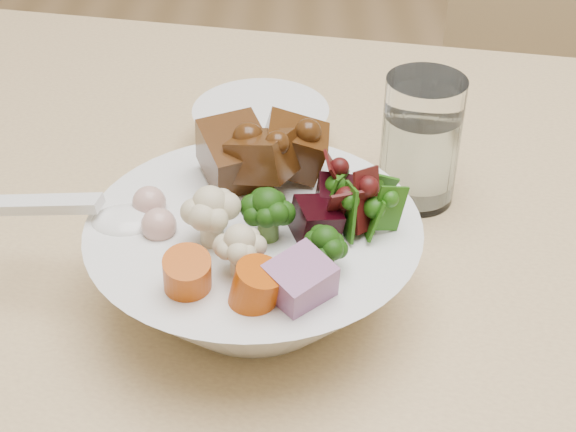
{
  "coord_description": "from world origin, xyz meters",
  "views": [
    {
      "loc": [
        -0.29,
        -0.62,
        1.14
      ],
      "look_at": [
        -0.3,
        -0.15,
        0.8
      ],
      "focal_mm": 50.0,
      "sensor_mm": 36.0,
      "label": 1
    }
  ],
  "objects": [
    {
      "name": "soup_spoon",
      "position": [
        -0.43,
        -0.16,
        0.8
      ],
      "size": [
        0.14,
        0.05,
        0.03
      ],
      "rotation": [
        0.0,
        0.0,
        -0.18
      ],
      "color": "white",
      "rests_on": "food_bowl"
    },
    {
      "name": "chair_far",
      "position": [
        0.1,
        0.48,
        0.45
      ],
      "size": [
        0.45,
        0.45,
        0.81
      ],
      "rotation": [
        0.0,
        0.0,
        -0.23
      ],
      "color": "tan",
      "rests_on": "ground"
    },
    {
      "name": "side_bowl",
      "position": [
        -0.33,
        0.05,
        0.75
      ],
      "size": [
        0.13,
        0.13,
        0.04
      ],
      "primitive_type": null,
      "color": "white",
      "rests_on": "dining_table"
    },
    {
      "name": "water_glass",
      "position": [
        -0.19,
        -0.03,
        0.78
      ],
      "size": [
        0.07,
        0.07,
        0.11
      ],
      "color": "white",
      "rests_on": "dining_table"
    },
    {
      "name": "food_bowl",
      "position": [
        -0.32,
        -0.16,
        0.77
      ],
      "size": [
        0.24,
        0.24,
        0.13
      ],
      "color": "white",
      "rests_on": "dining_table"
    }
  ]
}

